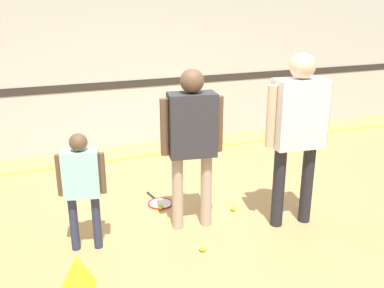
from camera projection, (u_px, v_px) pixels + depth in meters
name	position (u px, v px, depth m)	size (l,w,h in m)	color
ground_plane	(202.00, 225.00, 4.63)	(16.00, 16.00, 0.00)	tan
wall_back	(129.00, 48.00, 6.79)	(16.00, 0.07, 3.20)	beige
floor_stripe	(144.00, 156.00, 6.68)	(14.40, 0.10, 0.01)	yellow
person_instructor	(192.00, 133.00, 4.29)	(0.64, 0.33, 1.69)	tan
person_student_left	(82.00, 180.00, 3.97)	(0.44, 0.25, 1.18)	#2D334C
person_student_right	(298.00, 123.00, 4.33)	(0.69, 0.34, 1.84)	#232328
racket_spare_on_floor	(160.00, 203.00, 5.12)	(0.35, 0.54, 0.03)	red
tennis_ball_near_instructor	(203.00, 248.00, 4.14)	(0.07, 0.07, 0.07)	#CCE038
tennis_ball_by_spare_racket	(160.00, 207.00, 4.97)	(0.07, 0.07, 0.07)	#CCE038
tennis_ball_stray_left	(233.00, 208.00, 4.94)	(0.07, 0.07, 0.07)	#CCE038
training_cone	(78.00, 270.00, 3.61)	(0.29, 0.29, 0.29)	yellow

